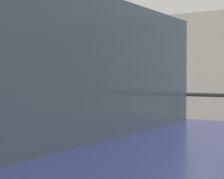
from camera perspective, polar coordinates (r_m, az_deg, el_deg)
The scene contains 2 objects.
parking_meter at distance 3.67m, azimuth 3.65°, elevation -1.99°, with size 0.18×0.19×1.37m.
pedestrian_at_meter at distance 4.03m, azimuth -3.61°, elevation -1.41°, with size 0.64×0.49×1.78m.
Camera 1 is at (1.39, -2.84, 1.40)m, focal length 61.28 mm.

